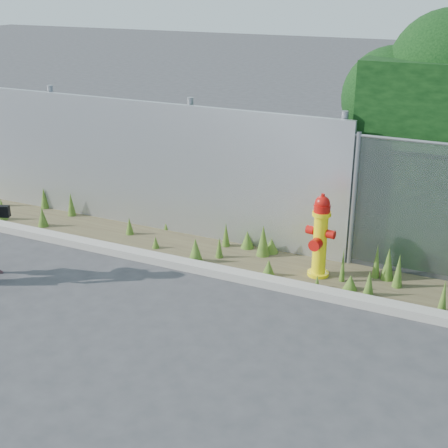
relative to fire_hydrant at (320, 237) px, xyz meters
The scene contains 6 objects.
ground 2.58m from the fire_hydrant, 107.49° to the right, with size 80.00×80.00×0.00m, color #363638.
curb 1.10m from the fire_hydrant, 142.05° to the right, with size 16.00×0.22×0.12m, color #9E9A8F.
weed_strip 1.23m from the fire_hydrant, behind, with size 16.00×1.36×0.54m.
corrugated_fence 4.07m from the fire_hydrant, behind, with size 8.50×0.21×2.30m.
fire_hydrant is the anchor object (origin of this frame).
black_shoulder_bag 4.56m from the fire_hydrant, 156.65° to the right, with size 0.22×0.09×0.16m.
Camera 1 is at (2.99, -5.60, 4.08)m, focal length 50.00 mm.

